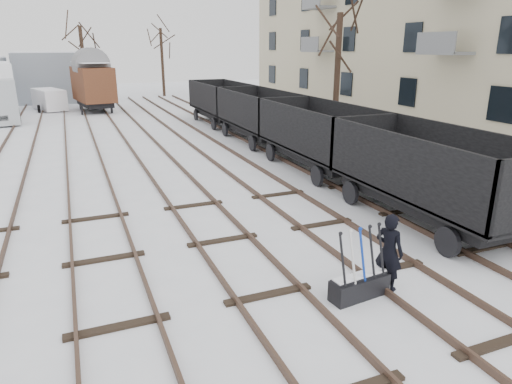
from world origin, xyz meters
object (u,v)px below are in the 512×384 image
ground_frame (360,285)px  freight_wagon_a (428,187)px  worker (389,252)px  box_van_wagon (93,83)px  panel_van (49,99)px

ground_frame → freight_wagon_a: size_ratio=0.23×
freight_wagon_a → worker: bearing=-141.5°
box_van_wagon → ground_frame: bearing=-93.8°
worker → box_van_wagon: box_van_wagon is taller
freight_wagon_a → ground_frame: bearing=-145.8°
worker → panel_van: 34.42m
ground_frame → panel_van: panel_van is taller
ground_frame → panel_van: 34.37m
ground_frame → panel_van: bearing=94.0°
ground_frame → box_van_wagon: (-3.09, 31.70, 1.91)m
worker → freight_wagon_a: size_ratio=0.26×
panel_van → worker: bearing=-96.0°
ground_frame → box_van_wagon: box_van_wagon is taller
panel_van → freight_wagon_a: bearing=-88.9°
worker → panel_van: worker is taller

